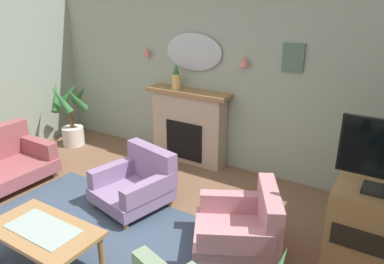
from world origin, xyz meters
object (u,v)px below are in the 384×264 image
(coffee_table, at_px, (44,234))
(armchair_near_fireplace, at_px, (243,226))
(framed_picture, at_px, (293,58))
(potted_plant_tall_palm, at_px, (71,116))
(fireplace, at_px, (188,127))
(wall_mirror, at_px, (193,52))
(wall_sconce_right, at_px, (244,61))
(mantel_vase_right, at_px, (176,78))
(wall_sconce_left, at_px, (147,52))
(tv_cabinet, at_px, (375,236))
(armchair_beside_couch, at_px, (137,182))

(coffee_table, height_order, armchair_near_fireplace, armchair_near_fireplace)
(framed_picture, distance_m, coffee_table, 3.53)
(armchair_near_fireplace, xyz_separation_m, potted_plant_tall_palm, (-3.77, 1.06, 0.24))
(fireplace, xyz_separation_m, wall_mirror, (-0.00, 0.14, 1.14))
(wall_sconce_right, bearing_deg, fireplace, -173.84)
(mantel_vase_right, distance_m, wall_mirror, 0.46)
(fireplace, relative_size, potted_plant_tall_palm, 1.19)
(mantel_vase_right, relative_size, coffee_table, 0.35)
(fireplace, distance_m, coffee_table, 2.83)
(wall_mirror, xyz_separation_m, framed_picture, (1.50, 0.01, 0.04))
(potted_plant_tall_palm, bearing_deg, wall_sconce_right, 11.95)
(fireplace, relative_size, wall_sconce_left, 9.71)
(wall_mirror, height_order, wall_sconce_left, wall_mirror)
(framed_picture, bearing_deg, coffee_table, -113.94)
(mantel_vase_right, bearing_deg, fireplace, 8.06)
(wall_mirror, bearing_deg, wall_sconce_left, -176.63)
(wall_sconce_right, xyz_separation_m, framed_picture, (0.65, 0.06, 0.09))
(wall_sconce_left, bearing_deg, tv_cabinet, -20.65)
(fireplace, xyz_separation_m, wall_sconce_right, (0.85, 0.09, 1.09))
(framed_picture, height_order, potted_plant_tall_palm, framed_picture)
(armchair_beside_couch, bearing_deg, wall_sconce_left, 123.28)
(wall_sconce_right, height_order, tv_cabinet, wall_sconce_right)
(mantel_vase_right, relative_size, wall_sconce_right, 2.76)
(wall_sconce_right, bearing_deg, armchair_near_fireplace, -63.79)
(mantel_vase_right, height_order, framed_picture, framed_picture)
(coffee_table, relative_size, armchair_near_fireplace, 1.00)
(potted_plant_tall_palm, bearing_deg, wall_mirror, 17.81)
(wall_sconce_right, bearing_deg, potted_plant_tall_palm, -168.05)
(wall_sconce_left, height_order, tv_cabinet, wall_sconce_left)
(fireplace, height_order, wall_sconce_left, wall_sconce_left)
(coffee_table, xyz_separation_m, potted_plant_tall_palm, (-2.28, 2.29, 0.16))
(wall_mirror, distance_m, wall_sconce_left, 0.85)
(wall_sconce_left, bearing_deg, wall_sconce_right, 0.00)
(wall_sconce_left, distance_m, armchair_near_fireplace, 3.33)
(framed_picture, height_order, coffee_table, framed_picture)
(wall_sconce_left, bearing_deg, fireplace, -6.16)
(wall_sconce_right, relative_size, potted_plant_tall_palm, 0.12)
(armchair_near_fireplace, height_order, tv_cabinet, tv_cabinet)
(wall_mirror, height_order, potted_plant_tall_palm, wall_mirror)
(fireplace, distance_m, wall_mirror, 1.15)
(wall_sconce_left, height_order, framed_picture, framed_picture)
(wall_sconce_left, relative_size, tv_cabinet, 0.16)
(fireplace, distance_m, armchair_near_fireplace, 2.33)
(framed_picture, bearing_deg, mantel_vase_right, -173.96)
(potted_plant_tall_palm, bearing_deg, coffee_table, -45.15)
(wall_mirror, xyz_separation_m, wall_sconce_right, (0.85, -0.05, -0.05))
(fireplace, height_order, coffee_table, fireplace)
(mantel_vase_right, relative_size, framed_picture, 1.07)
(tv_cabinet, bearing_deg, armchair_near_fireplace, -165.76)
(fireplace, height_order, wall_mirror, wall_mirror)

